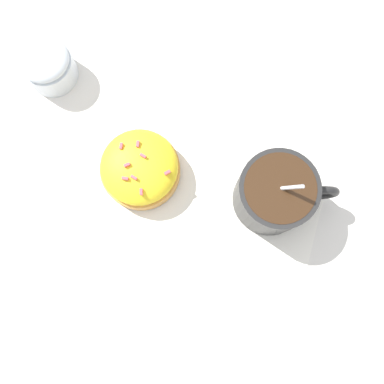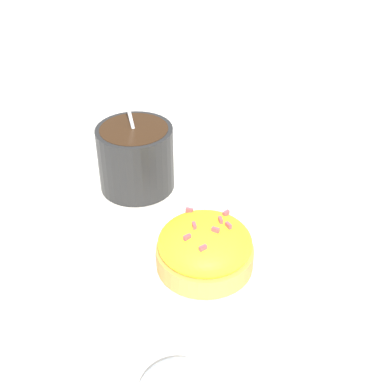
{
  "view_description": "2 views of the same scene",
  "coord_description": "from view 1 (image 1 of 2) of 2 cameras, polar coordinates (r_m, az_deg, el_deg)",
  "views": [
    {
      "loc": [
        0.01,
        -0.1,
        0.53
      ],
      "look_at": [
        -0.01,
        -0.01,
        0.04
      ],
      "focal_mm": 42.0,
      "sensor_mm": 36.0,
      "label": 1
    },
    {
      "loc": [
        -0.42,
        0.17,
        0.36
      ],
      "look_at": [
        -0.01,
        -0.02,
        0.04
      ],
      "focal_mm": 50.0,
      "sensor_mm": 36.0,
      "label": 2
    }
  ],
  "objects": [
    {
      "name": "ground_plane",
      "position": [
        0.54,
        1.5,
        0.17
      ],
      "size": [
        3.0,
        3.0,
        0.0
      ],
      "primitive_type": "plane",
      "color": "silver"
    },
    {
      "name": "paper_napkin",
      "position": [
        0.54,
        1.5,
        0.2
      ],
      "size": [
        0.28,
        0.28,
        0.0
      ],
      "color": "white",
      "rests_on": "ground_plane"
    },
    {
      "name": "coffee_cup",
      "position": [
        0.5,
        10.61,
        -0.2
      ],
      "size": [
        0.11,
        0.09,
        0.1
      ],
      "color": "black",
      "rests_on": "paper_napkin"
    },
    {
      "name": "frosted_pastry",
      "position": [
        0.52,
        -6.67,
        2.94
      ],
      "size": [
        0.09,
        0.09,
        0.05
      ],
      "color": "#D19347",
      "rests_on": "paper_napkin"
    },
    {
      "name": "sugar_bowl",
      "position": [
        0.58,
        -17.88,
        15.1
      ],
      "size": [
        0.06,
        0.06,
        0.05
      ],
      "color": "silver",
      "rests_on": "ground_plane"
    }
  ]
}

